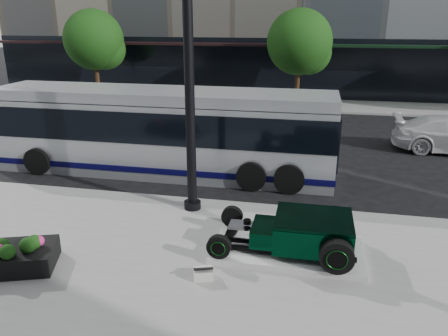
% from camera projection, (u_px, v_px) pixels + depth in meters
% --- Properties ---
extents(ground, '(120.00, 120.00, 0.00)m').
position_uv_depth(ground, '(246.00, 182.00, 14.81)').
color(ground, black).
rests_on(ground, ground).
extents(sidewalk_far, '(70.00, 4.00, 0.12)m').
position_uv_depth(sidewalk_far, '(281.00, 104.00, 27.75)').
color(sidewalk_far, gray).
rests_on(sidewalk_far, ground).
extents(street_trees, '(29.80, 3.80, 5.70)m').
position_uv_depth(street_trees, '(302.00, 45.00, 25.45)').
color(street_trees, black).
rests_on(street_trees, sidewalk_far).
extents(display_plinth, '(3.40, 1.80, 0.15)m').
position_uv_depth(display_plinth, '(287.00, 250.00, 10.09)').
color(display_plinth, silver).
rests_on(display_plinth, sidewalk_near).
extents(hot_rod, '(3.22, 2.00, 0.81)m').
position_uv_depth(hot_rod, '(303.00, 232.00, 9.86)').
color(hot_rod, black).
rests_on(hot_rod, display_plinth).
extents(info_plaque, '(0.47, 0.41, 0.31)m').
position_uv_depth(info_plaque, '(203.00, 273.00, 9.08)').
color(info_plaque, silver).
rests_on(info_plaque, sidewalk_near).
extents(lamppost, '(0.48, 0.48, 8.67)m').
position_uv_depth(lamppost, '(189.00, 65.00, 11.15)').
color(lamppost, black).
rests_on(lamppost, sidewalk_near).
extents(flower_planter, '(2.51, 1.82, 0.73)m').
position_uv_depth(flower_planter, '(0.00, 257.00, 9.41)').
color(flower_planter, black).
rests_on(flower_planter, sidewalk_near).
extents(transit_bus, '(12.12, 2.88, 2.92)m').
position_uv_depth(transit_bus, '(163.00, 131.00, 15.43)').
color(transit_bus, '#AAAEB4').
rests_on(transit_bus, ground).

